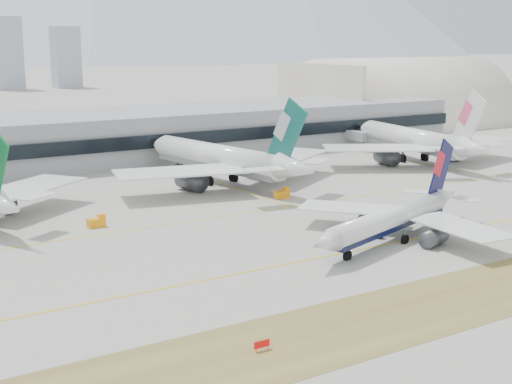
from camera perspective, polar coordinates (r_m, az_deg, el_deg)
ground at (r=126.87m, az=1.69°, el=-5.10°), size 3000.00×3000.00×0.00m
taxiing_airliner at (r=138.00m, az=11.07°, el=-2.07°), size 51.30×43.59×17.72m
widebody_cathay at (r=188.10m, az=-2.59°, el=2.60°), size 68.24×67.48×24.63m
widebody_china_air at (r=228.05m, az=12.73°, el=3.98°), size 68.11×67.34×24.57m
terminal at (r=227.88m, az=-14.55°, el=4.13°), size 280.00×43.10×15.00m
hangar at (r=325.93m, az=11.25°, el=5.26°), size 91.00×60.00×60.00m
hold_sign_left at (r=89.38m, az=0.47°, el=-12.08°), size 2.20×0.15×1.35m
gse_c at (r=172.06m, az=2.11°, el=-0.15°), size 3.55×2.00×2.60m
gse_b at (r=149.23m, az=-12.62°, el=-2.35°), size 3.55×2.00×2.60m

